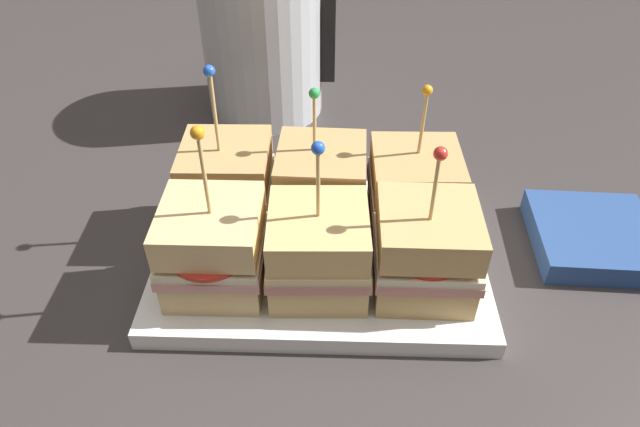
% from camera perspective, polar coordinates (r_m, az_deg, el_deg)
% --- Properties ---
extents(ground_plane, '(6.00, 6.00, 0.00)m').
position_cam_1_polar(ground_plane, '(0.55, -0.00, -4.81)').
color(ground_plane, '#383333').
extents(serving_platter, '(0.30, 0.22, 0.02)m').
position_cam_1_polar(serving_platter, '(0.54, -0.00, -4.14)').
color(serving_platter, white).
rests_on(serving_platter, ground_plane).
extents(sandwich_front_left, '(0.09, 0.09, 0.16)m').
position_cam_1_polar(sandwich_front_left, '(0.49, -10.59, -3.38)').
color(sandwich_front_left, '#DBB77A').
rests_on(sandwich_front_left, serving_platter).
extents(sandwich_front_center, '(0.09, 0.09, 0.15)m').
position_cam_1_polar(sandwich_front_center, '(0.48, -0.23, -3.72)').
color(sandwich_front_center, tan).
rests_on(sandwich_front_center, serving_platter).
extents(sandwich_front_right, '(0.09, 0.09, 0.15)m').
position_cam_1_polar(sandwich_front_right, '(0.48, 10.48, -3.67)').
color(sandwich_front_right, tan).
rests_on(sandwich_front_right, serving_platter).
extents(sandwich_back_left, '(0.09, 0.09, 0.16)m').
position_cam_1_polar(sandwich_back_left, '(0.56, -9.19, 3.05)').
color(sandwich_back_left, tan).
rests_on(sandwich_back_left, serving_platter).
extents(sandwich_back_center, '(0.09, 0.09, 0.14)m').
position_cam_1_polar(sandwich_back_center, '(0.54, 0.19, 2.70)').
color(sandwich_back_center, tan).
rests_on(sandwich_back_center, serving_platter).
extents(sandwich_back_right, '(0.09, 0.09, 0.15)m').
position_cam_1_polar(sandwich_back_right, '(0.55, 9.38, 2.49)').
color(sandwich_back_right, tan).
rests_on(sandwich_back_right, serving_platter).
extents(kettle_steel, '(0.17, 0.15, 0.21)m').
position_cam_1_polar(kettle_steel, '(0.75, -5.72, 16.77)').
color(kettle_steel, '#B7BABF').
rests_on(kettle_steel, ground_plane).
extents(napkin_stack, '(0.12, 0.12, 0.02)m').
position_cam_1_polar(napkin_stack, '(0.62, 25.62, -2.10)').
color(napkin_stack, navy).
rests_on(napkin_stack, ground_plane).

